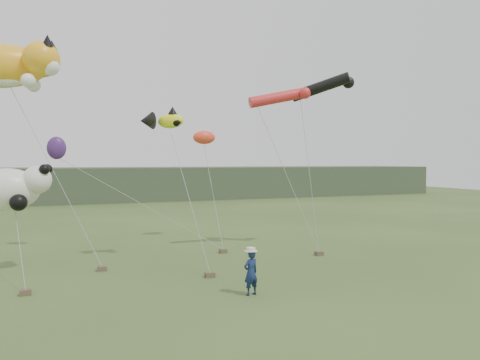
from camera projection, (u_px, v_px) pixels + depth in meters
The scene contains 9 objects.
ground at pixel (254, 295), 16.67m from camera, with size 120.00×120.00×0.00m, color #385123.
headland at pixel (84, 185), 56.88m from camera, with size 90.00×13.00×4.00m.
festival_attendant at pixel (251, 273), 16.67m from camera, with size 0.59×0.39×1.62m, color #13244A.
sandbag_anchors at pixel (187, 266), 20.90m from camera, with size 13.87×4.92×0.20m.
cat_kite at pixel (8, 65), 21.45m from camera, with size 5.85×3.12×2.52m.
fish_kite at pixel (162, 120), 22.13m from camera, with size 2.29×1.51×1.10m.
tube_kites at pixel (305, 91), 25.04m from camera, with size 5.74×2.60×1.97m.
panda_kite at pixel (11, 188), 19.72m from camera, with size 3.18×2.05×1.97m.
misc_kites at pixel (139, 142), 26.91m from camera, with size 9.60×1.03×1.76m.
Camera 1 is at (-6.62, -15.12, 4.78)m, focal length 35.00 mm.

